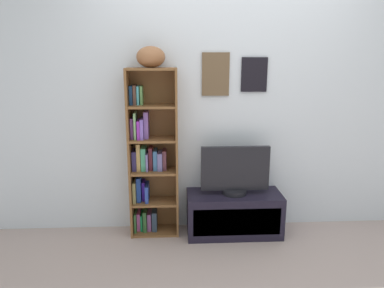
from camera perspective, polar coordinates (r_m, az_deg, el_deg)
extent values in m
cube|color=silver|center=(3.32, 5.73, 7.01)|extent=(4.80, 0.06, 2.46)
cube|color=brown|center=(3.25, 3.79, 11.05)|extent=(0.24, 0.02, 0.38)
cube|color=tan|center=(3.24, 3.80, 11.05)|extent=(0.19, 0.01, 0.33)
cube|color=black|center=(3.31, 9.91, 10.86)|extent=(0.23, 0.02, 0.30)
cube|color=gray|center=(3.30, 9.93, 10.86)|extent=(0.18, 0.01, 0.25)
cube|color=brown|center=(3.25, -9.86, -1.68)|extent=(0.02, 0.25, 1.53)
cube|color=brown|center=(3.22, -2.44, -1.61)|extent=(0.02, 0.25, 1.53)
cube|color=brown|center=(3.34, -6.05, -1.10)|extent=(0.44, 0.01, 1.53)
cube|color=brown|center=(3.51, -5.84, -13.60)|extent=(0.40, 0.24, 0.02)
cube|color=brown|center=(3.38, -5.96, -9.12)|extent=(0.40, 0.24, 0.02)
cube|color=brown|center=(3.27, -6.09, -4.32)|extent=(0.40, 0.24, 0.02)
cube|color=brown|center=(3.19, -6.23, 0.75)|extent=(0.40, 0.24, 0.02)
cube|color=brown|center=(3.14, -6.37, 6.03)|extent=(0.40, 0.24, 0.02)
cube|color=brown|center=(3.11, -6.53, 11.82)|extent=(0.40, 0.24, 0.02)
cube|color=#386F39|center=(3.49, -8.94, -11.94)|extent=(0.02, 0.19, 0.18)
cube|color=#C852A3|center=(3.51, -8.44, -11.88)|extent=(0.03, 0.14, 0.17)
cube|color=#178E4E|center=(3.51, -7.98, -12.03)|extent=(0.02, 0.16, 0.16)
cube|color=#2B552A|center=(3.49, -7.47, -11.79)|extent=(0.03, 0.18, 0.20)
cube|color=#814A83|center=(3.50, -6.78, -11.94)|extent=(0.04, 0.15, 0.17)
cube|color=#2B3A4D|center=(3.49, -5.98, -11.84)|extent=(0.04, 0.17, 0.19)
cube|color=olive|center=(3.37, -9.07, -7.32)|extent=(0.03, 0.20, 0.20)
cube|color=navy|center=(3.37, -8.41, -6.95)|extent=(0.04, 0.17, 0.23)
cube|color=#33178F|center=(3.39, -7.71, -7.27)|extent=(0.03, 0.14, 0.18)
cube|color=#29439B|center=(3.37, -7.16, -7.62)|extent=(0.03, 0.19, 0.16)
cube|color=navy|center=(3.29, -9.13, -2.50)|extent=(0.04, 0.16, 0.18)
cube|color=tan|center=(3.28, -8.47, -1.91)|extent=(0.03, 0.16, 0.25)
cube|color=#44A077|center=(3.28, -7.72, -2.24)|extent=(0.04, 0.16, 0.21)
cube|color=#7066A5|center=(3.28, -7.14, -2.69)|extent=(0.02, 0.17, 0.16)
cube|color=#5A212C|center=(3.29, -6.58, -2.21)|extent=(0.03, 0.14, 0.21)
cube|color=#376495|center=(3.28, -5.87, -2.43)|extent=(0.04, 0.16, 0.18)
cube|color=#6662A0|center=(3.28, -5.12, -2.63)|extent=(0.04, 0.16, 0.16)
cube|color=brown|center=(3.28, -4.41, -2.42)|extent=(0.03, 0.15, 0.18)
cube|color=#5E3271|center=(3.22, -9.47, 2.59)|extent=(0.02, 0.17, 0.18)
cube|color=#7FB875|center=(3.20, -8.99, 3.01)|extent=(0.02, 0.19, 0.23)
cube|color=purple|center=(3.20, -8.44, 2.39)|extent=(0.03, 0.20, 0.16)
cube|color=#775AC1|center=(3.20, -7.93, 2.53)|extent=(0.03, 0.20, 0.18)
cube|color=#7854A0|center=(3.21, -7.28, 3.12)|extent=(0.04, 0.16, 0.24)
cube|color=navy|center=(3.19, -9.63, 7.71)|extent=(0.03, 0.15, 0.16)
cube|color=brown|center=(3.18, -9.07, 7.78)|extent=(0.03, 0.15, 0.17)
cube|color=#4EB2BF|center=(3.19, -8.56, 7.72)|extent=(0.02, 0.14, 0.16)
cube|color=#5D924F|center=(3.19, -8.04, 7.75)|extent=(0.02, 0.13, 0.16)
ellipsoid|color=#905B38|center=(3.11, -6.58, 13.65)|extent=(0.32, 0.29, 0.18)
cube|color=black|center=(3.41, 6.68, -10.96)|extent=(0.87, 0.37, 0.39)
cube|color=black|center=(3.25, 7.21, -12.28)|extent=(0.78, 0.01, 0.25)
cylinder|color=black|center=(3.32, 6.79, -7.55)|extent=(0.22, 0.22, 0.04)
cube|color=black|center=(3.25, 6.90, -3.88)|extent=(0.62, 0.04, 0.41)
cube|color=#B5CAF4|center=(3.24, 6.94, -3.95)|extent=(0.58, 0.01, 0.37)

